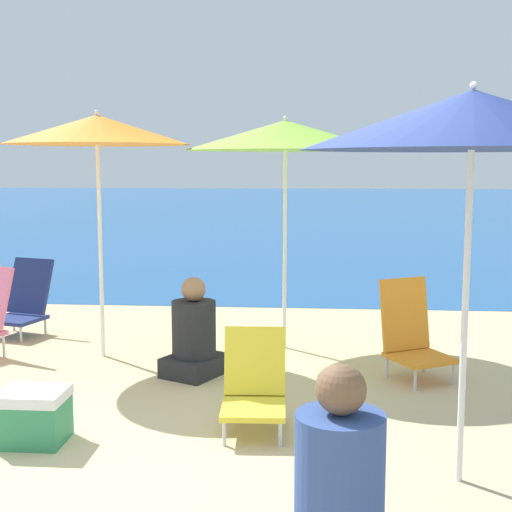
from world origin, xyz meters
The scene contains 11 objects.
ground_plane centered at (0.00, 0.00, 0.00)m, with size 60.00×60.00×0.00m, color #D1BA89.
sea_water centered at (0.00, 24.53, 0.00)m, with size 60.00×40.00×0.01m.
beach_umbrella_navy centered at (1.17, -0.04, 1.93)m, with size 1.77×1.77×2.13m.
beach_umbrella_lime centered at (0.11, 2.70, 1.96)m, with size 1.83×1.83×2.14m.
beach_umbrella_orange centered at (-1.50, 2.28, 2.00)m, with size 1.61×1.61×2.17m.
beach_chair_orange centered at (1.16, 1.86, 0.36)m, with size 0.62×0.65×0.79m.
beach_chair_yellow centered at (-0.01, 0.65, 0.29)m, with size 0.42×0.55×0.64m.
beach_chair_navy centered at (-2.53, 3.04, 0.34)m, with size 0.60×0.66×0.75m.
person_seated_near centered at (-0.59, 1.77, 0.32)m, with size 0.56×0.59×0.81m.
person_seated_far centered at (0.48, -0.96, 0.36)m, with size 0.50×0.56×0.90m.
cooler_box centered at (-1.35, 0.30, 0.17)m, with size 0.41×0.34×0.33m.
Camera 1 is at (0.36, -3.80, 1.72)m, focal length 50.00 mm.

